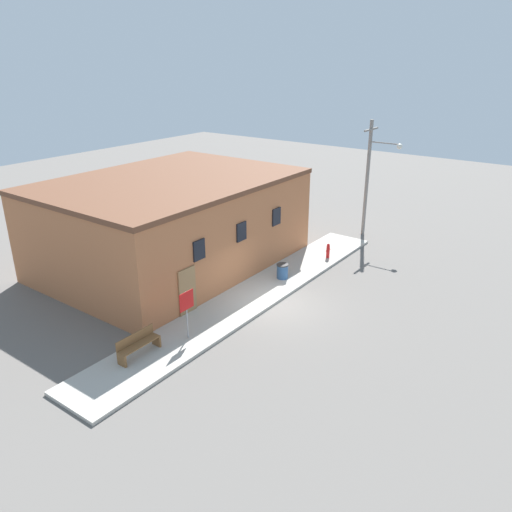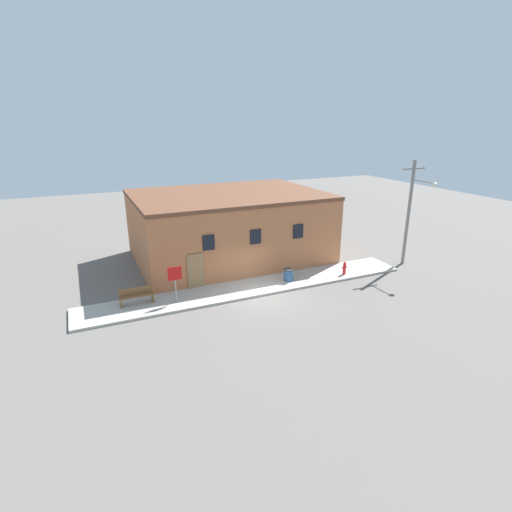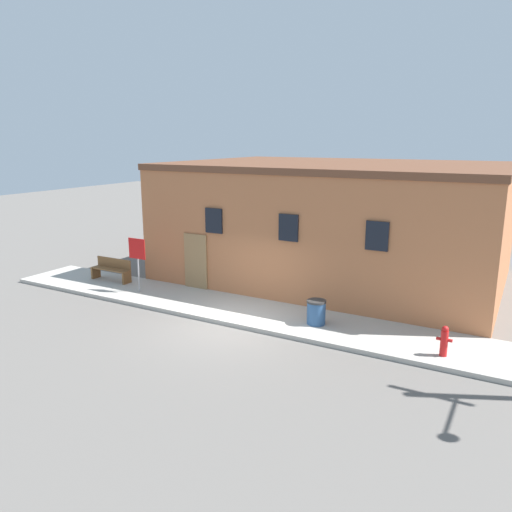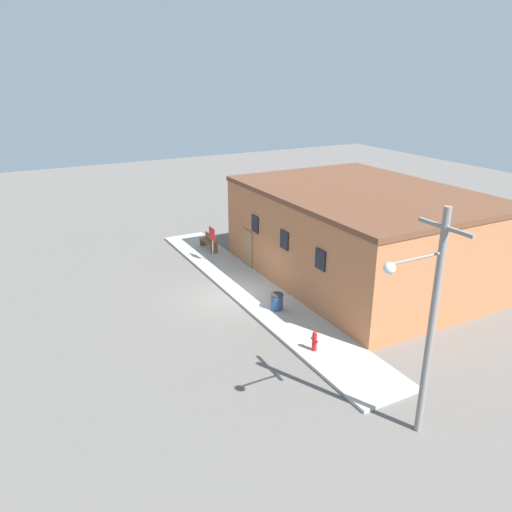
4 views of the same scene
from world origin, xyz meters
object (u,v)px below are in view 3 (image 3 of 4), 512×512
at_px(bench, 112,269).
at_px(trash_bin, 316,312).
at_px(stop_sign, 137,254).
at_px(fire_hydrant, 444,341).

height_order(bench, trash_bin, bench).
xyz_separation_m(stop_sign, trash_bin, (6.95, 0.13, -1.03)).
height_order(fire_hydrant, bench, bench).
xyz_separation_m(bench, trash_bin, (8.94, -0.51, -0.07)).
xyz_separation_m(fire_hydrant, stop_sign, (-10.72, 0.39, 1.00)).
xyz_separation_m(stop_sign, bench, (-1.99, 0.64, -0.96)).
relative_size(stop_sign, bench, 1.14).
relative_size(fire_hydrant, bench, 0.47).
bearing_deg(bench, fire_hydrant, -4.63).
xyz_separation_m(fire_hydrant, bench, (-12.71, 1.03, 0.04)).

